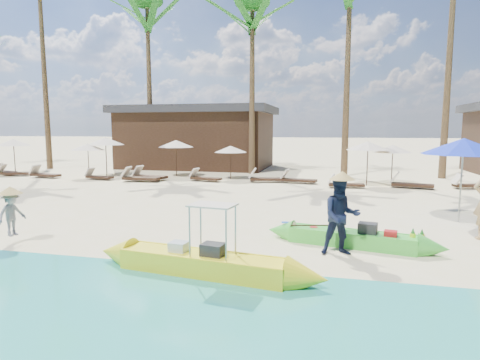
# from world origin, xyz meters

# --- Properties ---
(ground) EXTENTS (240.00, 240.00, 0.00)m
(ground) POSITION_xyz_m (0.00, 0.00, 0.00)
(ground) COLOR beige
(ground) RESTS_ON ground
(wet_sand_strip) EXTENTS (240.00, 4.50, 0.01)m
(wet_sand_strip) POSITION_xyz_m (0.00, -5.00, 0.00)
(wet_sand_strip) COLOR tan
(wet_sand_strip) RESTS_ON ground
(green_canoe) EXTENTS (4.57, 1.22, 0.59)m
(green_canoe) POSITION_xyz_m (2.02, -0.30, 0.20)
(green_canoe) COLOR green
(green_canoe) RESTS_ON ground
(yellow_canoe) EXTENTS (5.23, 1.10, 1.36)m
(yellow_canoe) POSITION_xyz_m (-0.78, -2.85, 0.22)
(yellow_canoe) COLOR yellow
(yellow_canoe) RESTS_ON ground
(vendor_green) EXTENTS (0.95, 0.81, 1.71)m
(vendor_green) POSITION_xyz_m (1.75, -1.01, 0.86)
(vendor_green) COLOR #131B35
(vendor_green) RESTS_ON ground
(vendor_yellow) EXTENTS (0.51, 0.75, 1.08)m
(vendor_yellow) POSITION_xyz_m (-5.91, -1.90, 0.72)
(vendor_yellow) COLOR gray
(vendor_yellow) RESTS_ON ground
(blue_umbrella) EXTENTS (2.30, 2.30, 2.47)m
(blue_umbrella) POSITION_xyz_m (5.19, 2.92, 2.23)
(blue_umbrella) COLOR #99999E
(blue_umbrella) RESTS_ON ground
(resort_parasol_1) EXTENTS (2.05, 2.05, 2.12)m
(resort_parasol_1) POSITION_xyz_m (-17.68, 11.06, 1.91)
(resort_parasol_1) COLOR #341F15
(resort_parasol_1) RESTS_ON ground
(lounger_1_left) EXTENTS (1.83, 1.00, 0.59)m
(lounger_1_left) POSITION_xyz_m (-17.91, 10.42, 0.20)
(lounger_1_left) COLOR #341F15
(lounger_1_left) RESTS_ON ground
(lounger_1_right) EXTENTS (1.91, 0.99, 0.62)m
(lounger_1_right) POSITION_xyz_m (-16.69, 9.80, 0.21)
(lounger_1_right) COLOR #341F15
(lounger_1_right) RESTS_ON ground
(resort_parasol_2) EXTENTS (1.86, 1.86, 1.92)m
(resort_parasol_2) POSITION_xyz_m (-12.01, 10.29, 1.73)
(resort_parasol_2) COLOR #341F15
(resort_parasol_2) RESTS_ON ground
(lounger_2_left) EXTENTS (1.91, 0.82, 0.63)m
(lounger_2_left) POSITION_xyz_m (-14.38, 9.52, 0.21)
(lounger_2_left) COLOR #341F15
(lounger_2_left) RESTS_ON ground
(resort_parasol_3) EXTENTS (2.18, 2.18, 2.25)m
(resort_parasol_3) POSITION_xyz_m (-11.47, 11.26, 2.02)
(resort_parasol_3) COLOR #341F15
(resort_parasol_3) RESTS_ON ground
(lounger_3_left) EXTENTS (1.67, 0.76, 0.55)m
(lounger_3_left) POSITION_xyz_m (-10.89, 9.42, 0.18)
(lounger_3_left) COLOR #341F15
(lounger_3_left) RESTS_ON ground
(lounger_3_right) EXTENTS (2.03, 0.70, 0.68)m
(lounger_3_right) POSITION_xyz_m (-8.34, 9.18, 0.23)
(lounger_3_right) COLOR #341F15
(lounger_3_right) RESTS_ON ground
(resort_parasol_4) EXTENTS (2.03, 2.03, 2.09)m
(resort_parasol_4) POSITION_xyz_m (-7.34, 11.89, 1.88)
(resort_parasol_4) COLOR #341F15
(resort_parasol_4) RESTS_ON ground
(lounger_4_left) EXTENTS (2.02, 0.89, 0.66)m
(lounger_4_left) POSITION_xyz_m (-8.20, 9.99, 0.22)
(lounger_4_left) COLOR #341F15
(lounger_4_left) RESTS_ON ground
(lounger_4_right) EXTENTS (1.82, 0.92, 0.59)m
(lounger_4_right) POSITION_xyz_m (-5.08, 10.13, 0.20)
(lounger_4_right) COLOR #341F15
(lounger_4_right) RESTS_ON ground
(resort_parasol_5) EXTENTS (1.77, 1.77, 1.82)m
(resort_parasol_5) POSITION_xyz_m (-3.94, 11.34, 1.64)
(resort_parasol_5) COLOR #341F15
(resort_parasol_5) RESTS_ON ground
(lounger_5_left) EXTENTS (1.97, 0.88, 0.64)m
(lounger_5_left) POSITION_xyz_m (-1.87, 10.47, 0.22)
(lounger_5_left) COLOR #341F15
(lounger_5_left) RESTS_ON ground
(resort_parasol_6) EXTENTS (2.08, 2.08, 2.15)m
(resort_parasol_6) POSITION_xyz_m (3.14, 10.36, 1.93)
(resort_parasol_6) COLOR #341F15
(resort_parasol_6) RESTS_ON ground
(lounger_6_left) EXTENTS (1.88, 0.86, 0.62)m
(lounger_6_left) POSITION_xyz_m (-0.25, 10.46, 0.21)
(lounger_6_left) COLOR #341F15
(lounger_6_left) RESTS_ON ground
(lounger_6_right) EXTENTS (1.73, 0.64, 0.58)m
(lounger_6_right) POSITION_xyz_m (2.04, 9.36, 0.19)
(lounger_6_right) COLOR #341F15
(lounger_6_right) RESTS_ON ground
(resort_parasol_7) EXTENTS (1.89, 1.89, 1.95)m
(resort_parasol_7) POSITION_xyz_m (4.41, 11.39, 1.75)
(resort_parasol_7) COLOR #341F15
(resort_parasol_7) RESTS_ON ground
(lounger_7_left) EXTENTS (1.98, 1.02, 0.65)m
(lounger_7_left) POSITION_xyz_m (5.00, 9.91, 0.22)
(lounger_7_left) COLOR #341F15
(lounger_7_left) RESTS_ON ground
(lounger_7_right) EXTENTS (1.86, 0.86, 0.61)m
(lounger_7_right) POSITION_xyz_m (7.69, 10.34, 0.20)
(lounger_7_right) COLOR #341F15
(lounger_7_right) RESTS_ON ground
(palm_1) EXTENTS (2.08, 2.08, 13.60)m
(palm_1) POSITION_xyz_m (-17.59, 14.06, 10.82)
(palm_1) COLOR brown
(palm_1) RESTS_ON ground
(palm_2) EXTENTS (2.08, 2.08, 11.33)m
(palm_2) POSITION_xyz_m (-10.45, 15.08, 9.18)
(palm_2) COLOR brown
(palm_2) RESTS_ON ground
(palm_3) EXTENTS (2.08, 2.08, 10.52)m
(palm_3) POSITION_xyz_m (-3.36, 14.27, 8.58)
(palm_3) COLOR brown
(palm_3) RESTS_ON ground
(palm_4) EXTENTS (2.08, 2.08, 11.70)m
(palm_4) POSITION_xyz_m (2.15, 14.01, 9.45)
(palm_4) COLOR brown
(palm_4) RESTS_ON ground
(pavilion_west) EXTENTS (10.80, 6.60, 4.30)m
(pavilion_west) POSITION_xyz_m (-8.00, 17.50, 2.19)
(pavilion_west) COLOR #341F15
(pavilion_west) RESTS_ON ground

